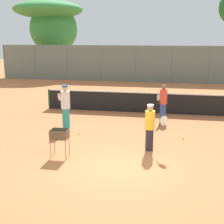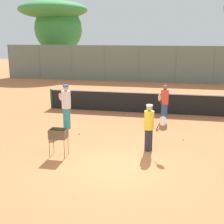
{
  "view_description": "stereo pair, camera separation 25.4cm",
  "coord_description": "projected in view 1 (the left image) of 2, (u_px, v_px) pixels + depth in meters",
  "views": [
    {
      "loc": [
        1.44,
        -8.61,
        3.88
      ],
      "look_at": [
        -0.71,
        2.87,
        1.0
      ],
      "focal_mm": 50.0,
      "sensor_mm": 36.0,
      "label": 1
    },
    {
      "loc": [
        1.69,
        -8.56,
        3.88
      ],
      "look_at": [
        -0.71,
        2.87,
        1.0
      ],
      "focal_mm": 50.0,
      "sensor_mm": 36.0,
      "label": 2
    }
  ],
  "objects": [
    {
      "name": "ground_plane",
      "position": [
        118.0,
        167.0,
        9.4
      ],
      "size": [
        80.0,
        80.0,
        0.0
      ],
      "primitive_type": "plane",
      "color": "#C67242"
    },
    {
      "name": "tennis_net",
      "position": [
        141.0,
        102.0,
        15.98
      ],
      "size": [
        10.03,
        0.1,
        1.07
      ],
      "color": "#26592D",
      "rests_on": "ground_plane"
    },
    {
      "name": "back_fence",
      "position": [
        153.0,
        64.0,
        26.16
      ],
      "size": [
        27.34,
        0.08,
        3.06
      ],
      "color": "slate",
      "rests_on": "ground_plane"
    },
    {
      "name": "tree_0",
      "position": [
        54.0,
        29.0,
        32.25
      ],
      "size": [
        4.91,
        4.91,
        6.97
      ],
      "color": "brown",
      "rests_on": "ground_plane"
    },
    {
      "name": "tree_2",
      "position": [
        48.0,
        10.0,
        31.29
      ],
      "size": [
        6.95,
        6.95,
        7.27
      ],
      "color": "brown",
      "rests_on": "ground_plane"
    },
    {
      "name": "player_white_outfit",
      "position": [
        66.0,
        106.0,
        13.13
      ],
      "size": [
        0.76,
        0.72,
        1.87
      ],
      "rotation": [
        0.0,
        0.0,
        2.39
      ],
      "color": "teal",
      "rests_on": "ground_plane"
    },
    {
      "name": "player_red_cap",
      "position": [
        150.0,
        127.0,
        10.62
      ],
      "size": [
        0.83,
        0.49,
        1.62
      ],
      "rotation": [
        0.0,
        0.0,
        5.84
      ],
      "color": "#26262D",
      "rests_on": "ground_plane"
    },
    {
      "name": "player_yellow_shirt",
      "position": [
        163.0,
        102.0,
        14.41
      ],
      "size": [
        0.48,
        0.85,
        1.68
      ],
      "rotation": [
        0.0,
        0.0,
        4.3
      ],
      "color": "#334C8C",
      "rests_on": "ground_plane"
    },
    {
      "name": "ball_cart",
      "position": [
        59.0,
        136.0,
        10.1
      ],
      "size": [
        0.56,
        0.41,
        0.92
      ],
      "color": "brown",
      "rests_on": "ground_plane"
    },
    {
      "name": "tennis_ball_0",
      "position": [
        63.0,
        131.0,
        12.83
      ],
      "size": [
        0.07,
        0.07,
        0.07
      ],
      "primitive_type": "sphere",
      "color": "#D1E54C",
      "rests_on": "ground_plane"
    },
    {
      "name": "tennis_ball_1",
      "position": [
        183.0,
        139.0,
        11.93
      ],
      "size": [
        0.07,
        0.07,
        0.07
      ],
      "primitive_type": "sphere",
      "color": "#D1E54C",
      "rests_on": "ground_plane"
    },
    {
      "name": "tennis_ball_2",
      "position": [
        79.0,
        134.0,
        12.52
      ],
      "size": [
        0.07,
        0.07,
        0.07
      ],
      "primitive_type": "sphere",
      "color": "#D1E54C",
      "rests_on": "ground_plane"
    },
    {
      "name": "tennis_ball_4",
      "position": [
        126.0,
        115.0,
        15.54
      ],
      "size": [
        0.07,
        0.07,
        0.07
      ],
      "primitive_type": "sphere",
      "color": "#D1E54C",
      "rests_on": "ground_plane"
    },
    {
      "name": "parked_car",
      "position": [
        97.0,
        69.0,
        30.64
      ],
      "size": [
        4.2,
        1.7,
        1.6
      ],
      "color": "#B2B7BC",
      "rests_on": "ground_plane"
    }
  ]
}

